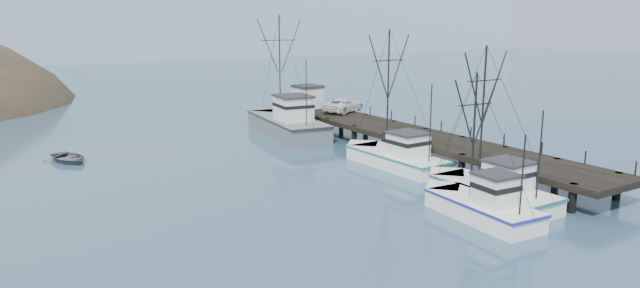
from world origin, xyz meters
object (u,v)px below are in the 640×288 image
object	(u,v)px
pier	(406,134)
work_vessel	(286,123)
trawler_mid	(479,206)
pickup_truck	(344,105)
pier_shed	(308,96)
motorboat	(69,162)
trawler_far	(395,157)
trawler_near	(489,190)

from	to	relation	value
pier	work_vessel	bearing A→B (deg)	111.68
trawler_mid	pickup_truck	size ratio (longest dim) A/B	1.64
work_vessel	pier_shed	xyz separation A→B (m)	(5.24, 3.89, 2.19)
trawler_mid	motorboat	xyz separation A→B (m)	(-20.11, 30.35, -0.82)
trawler_mid	work_vessel	bearing A→B (deg)	84.52
pier	trawler_far	xyz separation A→B (m)	(-4.65, -4.00, -0.87)
trawler_near	pickup_truck	xyz separation A→B (m)	(6.93, 28.29, 2.00)
trawler_far	work_vessel	xyz separation A→B (m)	(-0.96, 18.11, 0.41)
trawler_far	pickup_truck	world-z (taller)	trawler_far
pier_shed	pickup_truck	distance (m)	5.47
trawler_mid	motorboat	size ratio (longest dim) A/B	1.98
trawler_near	work_vessel	size ratio (longest dim) A/B	0.68
pier_shed	motorboat	xyz separation A→B (m)	(-28.37, -5.05, -3.42)
pier	trawler_mid	bearing A→B (deg)	-116.39
pickup_truck	trawler_near	bearing A→B (deg)	141.46
work_vessel	pickup_truck	bearing A→B (deg)	-9.72
pier_shed	work_vessel	bearing A→B (deg)	-143.42
trawler_mid	work_vessel	size ratio (longest dim) A/B	0.59
work_vessel	pickup_truck	world-z (taller)	work_vessel
pier	motorboat	world-z (taller)	pier
trawler_near	motorboat	distance (m)	36.71
trawler_near	pickup_truck	distance (m)	29.19
work_vessel	trawler_far	bearing A→B (deg)	-86.95
trawler_far	pickup_truck	distance (m)	18.09
pickup_truck	motorboat	world-z (taller)	pickup_truck
pier_shed	motorboat	bearing A→B (deg)	-169.91
trawler_near	trawler_far	world-z (taller)	trawler_far
trawler_mid	pier	bearing A→B (deg)	63.61
trawler_mid	pickup_truck	distance (m)	32.01
pier	work_vessel	size ratio (longest dim) A/B	2.68
pier	pickup_truck	distance (m)	13.03
trawler_mid	pier_shed	distance (m)	36.45
trawler_near	pickup_truck	world-z (taller)	trawler_near
work_vessel	motorboat	distance (m)	23.19
trawler_far	trawler_near	bearing A→B (deg)	-93.93
pier_shed	pickup_truck	size ratio (longest dim) A/B	0.54
work_vessel	pier_shed	distance (m)	6.88
pier	pickup_truck	xyz separation A→B (m)	(1.50, 12.89, 1.13)
work_vessel	pickup_truck	size ratio (longest dim) A/B	2.78
pier	work_vessel	distance (m)	15.19
trawler_far	pickup_truck	size ratio (longest dim) A/B	2.05
work_vessel	pier_shed	world-z (taller)	work_vessel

